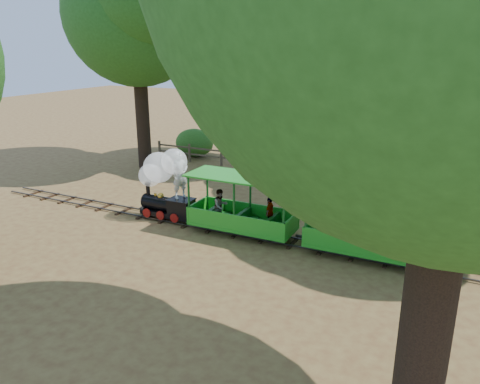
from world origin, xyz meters
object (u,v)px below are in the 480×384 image
at_px(fence, 311,166).
at_px(carriage_front, 241,212).
at_px(locomotive, 164,178).
at_px(carriage_rear, 364,233).

bearing_deg(fence, carriage_front, -89.13).
relative_size(locomotive, fence, 0.15).
bearing_deg(carriage_front, locomotive, 178.16).
distance_m(locomotive, fence, 8.55).
distance_m(carriage_front, carriage_rear, 4.14).
xyz_separation_m(carriage_rear, fence, (-4.26, 7.99, -0.22)).
xyz_separation_m(carriage_front, fence, (-0.12, 8.02, -0.21)).
bearing_deg(carriage_rear, fence, 118.05).
bearing_deg(carriage_rear, locomotive, 179.43).
xyz_separation_m(carriage_front, carriage_rear, (4.14, 0.03, 0.00)).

